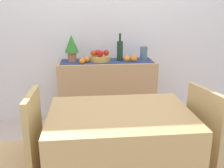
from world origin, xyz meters
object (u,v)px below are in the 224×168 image
at_px(potted_plant, 72,46).
at_px(dining_table, 120,158).
at_px(fruit_bowl, 100,58).
at_px(chair_by_corner, 217,164).
at_px(sideboard_console, 107,93).
at_px(wine_bottle, 120,51).
at_px(ceramic_vase, 144,54).

relative_size(potted_plant, dining_table, 0.32).
distance_m(fruit_bowl, potted_plant, 0.37).
height_order(dining_table, chair_by_corner, chair_by_corner).
bearing_deg(potted_plant, fruit_bowl, -0.00).
height_order(sideboard_console, wine_bottle, wine_bottle).
relative_size(ceramic_vase, potted_plant, 0.53).
relative_size(fruit_bowl, potted_plant, 0.78).
xyz_separation_m(fruit_bowl, chair_by_corner, (0.83, -1.40, -0.59)).
height_order(ceramic_vase, potted_plant, potted_plant).
bearing_deg(ceramic_vase, potted_plant, 180.00).
height_order(fruit_bowl, potted_plant, potted_plant).
bearing_deg(dining_table, wine_bottle, 82.56).
distance_m(wine_bottle, chair_by_corner, 1.66).
bearing_deg(ceramic_vase, chair_by_corner, -78.05).
bearing_deg(dining_table, fruit_bowl, 92.42).
relative_size(fruit_bowl, dining_table, 0.25).
xyz_separation_m(wine_bottle, dining_table, (-0.18, -1.39, -0.58)).
bearing_deg(fruit_bowl, chair_by_corner, -59.31).
distance_m(potted_plant, chair_by_corner, 1.96).
xyz_separation_m(wine_bottle, potted_plant, (-0.57, 0.00, 0.06)).
bearing_deg(sideboard_console, chair_by_corner, -61.87).
distance_m(dining_table, chair_by_corner, 0.78).
xyz_separation_m(potted_plant, dining_table, (0.39, -1.39, -0.64)).
bearing_deg(potted_plant, dining_table, -74.35).
distance_m(fruit_bowl, ceramic_vase, 0.54).
relative_size(sideboard_console, fruit_bowl, 4.66).
distance_m(sideboard_console, wine_bottle, 0.56).
distance_m(potted_plant, dining_table, 1.58).
xyz_separation_m(fruit_bowl, wine_bottle, (0.24, -0.00, 0.09)).
relative_size(fruit_bowl, chair_by_corner, 0.28).
height_order(fruit_bowl, dining_table, fruit_bowl).
distance_m(sideboard_console, dining_table, 1.40).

